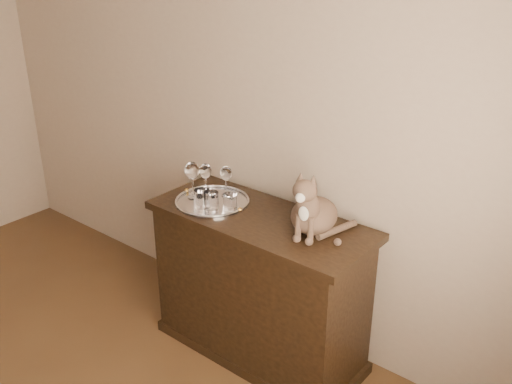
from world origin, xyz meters
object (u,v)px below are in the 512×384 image
tumbler_b (202,198)px  cat (315,199)px  tray (212,202)px  tumbler_c (230,202)px  wine_glass_a (206,179)px  wine_glass_b (226,181)px  wine_glass_c (193,180)px  sideboard (260,287)px  tumbler_a (211,200)px

tumbler_b → cat: bearing=14.2°
tray → tumbler_b: (0.00, -0.08, 0.05)m
tumbler_c → cat: size_ratio=0.25×
wine_glass_a → tumbler_b: bearing=-53.7°
wine_glass_a → tumbler_b: 0.16m
wine_glass_a → tumbler_c: size_ratio=2.13×
tray → cat: size_ratio=1.17×
tray → wine_glass_b: wine_glass_b is taller
tumbler_b → tumbler_c: (0.14, 0.07, -0.00)m
cat → wine_glass_b: bearing=165.6°
tray → wine_glass_b: 0.14m
tray → wine_glass_a: 0.14m
tray → wine_glass_c: bearing=-168.2°
sideboard → tray: (-0.30, -0.03, 0.43)m
wine_glass_a → wine_glass_c: bearing=-111.1°
wine_glass_c → tumbler_b: size_ratio=2.19×
wine_glass_c → tumbler_c: (0.26, 0.01, -0.06)m
tray → tumbler_c: bearing=-4.3°
wine_glass_c → tumbler_c: bearing=3.2°
sideboard → tumbler_b: bearing=-160.1°
sideboard → wine_glass_b: wine_glass_b is taller
wine_glass_a → tumbler_c: 0.24m
tray → wine_glass_a: wine_glass_a is taller
tumbler_a → tumbler_c: tumbler_a is taller
tumbler_b → tumbler_c: size_ratio=1.11×
tray → tumbler_c: tumbler_c is taller
tumbler_b → tumbler_c: tumbler_b is taller
wine_glass_c → tumbler_b: (0.12, -0.05, -0.06)m
tray → sideboard: bearing=5.6°
sideboard → tumbler_b: size_ratio=12.74×
tray → cat: (0.60, 0.07, 0.17)m
sideboard → tumbler_c: bearing=-166.3°
tumbler_b → cat: 0.63m
sideboard → tumbler_b: 0.58m
sideboard → wine_glass_a: (-0.39, 0.02, 0.52)m
tray → wine_glass_a: (-0.09, 0.05, 0.09)m
cat → tumbler_b: bearing=-177.0°
sideboard → tray: bearing=-174.4°
cat → wine_glass_a: bearing=170.9°
wine_glass_b → wine_glass_c: 0.18m
tray → wine_glass_c: size_ratio=1.94×
sideboard → wine_glass_a: size_ratio=6.62×
sideboard → tray: 0.53m
sideboard → wine_glass_c: (-0.42, -0.05, 0.54)m
wine_glass_b → sideboard: bearing=-14.3°
wine_glass_b → tumbler_c: 0.18m
wine_glass_a → tumbler_c: bearing=-14.1°
sideboard → cat: 0.67m
sideboard → cat: bearing=8.2°
wine_glass_c → tray: bearing=11.8°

